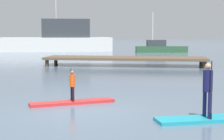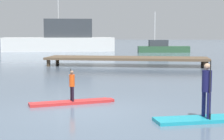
# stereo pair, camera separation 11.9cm
# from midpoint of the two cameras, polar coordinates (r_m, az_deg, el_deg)

# --- Properties ---
(ground_plane) EXTENTS (240.00, 240.00, 0.00)m
(ground_plane) POSITION_cam_midpoint_polar(r_m,az_deg,el_deg) (12.06, -4.30, -6.39)
(ground_plane) COLOR slate
(paddleboard_near) EXTENTS (2.95, 1.86, 0.10)m
(paddleboard_near) POSITION_cam_midpoint_polar(r_m,az_deg,el_deg) (13.30, -5.97, -5.03)
(paddleboard_near) COLOR red
(paddleboard_near) RESTS_ON ground
(paddler_child_solo) EXTENTS (0.26, 0.36, 1.16)m
(paddler_child_solo) POSITION_cam_midpoint_polar(r_m,az_deg,el_deg) (13.20, -6.02, -2.17)
(paddler_child_solo) COLOR black
(paddler_child_solo) RESTS_ON paddleboard_near
(paddleboard_far) EXTENTS (3.74, 1.89, 0.10)m
(paddleboard_far) POSITION_cam_midpoint_polar(r_m,az_deg,el_deg) (11.22, 16.33, -7.29)
(paddleboard_far) COLOR #1E9EB2
(paddleboard_far) RESTS_ON ground
(paddler_adult) EXTENTS (0.36, 0.48, 1.67)m
(paddler_adult) POSITION_cam_midpoint_polar(r_m,az_deg,el_deg) (10.88, 14.89, -2.52)
(paddler_adult) COLOR #19194C
(paddler_adult) RESTS_ON paddleboard_far
(fishing_boat_white_large) EXTENTS (15.39, 7.97, 14.67)m
(fishing_boat_white_large) POSITION_cam_midpoint_polar(r_m,az_deg,el_deg) (50.48, -7.80, 4.78)
(fishing_boat_white_large) COLOR silver
(fishing_boat_white_large) RESTS_ON ground
(motor_boat_small_navy) EXTENTS (6.71, 2.62, 5.16)m
(motor_boat_small_navy) POSITION_cam_midpoint_polar(r_m,az_deg,el_deg) (47.29, 7.95, 3.45)
(motor_boat_small_navy) COLOR #2D5638
(motor_boat_small_navy) RESTS_ON ground
(floating_dock) EXTENTS (12.29, 2.97, 0.67)m
(floating_dock) POSITION_cam_midpoint_polar(r_m,az_deg,el_deg) (28.05, 2.42, 1.83)
(floating_dock) COLOR brown
(floating_dock) RESTS_ON ground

